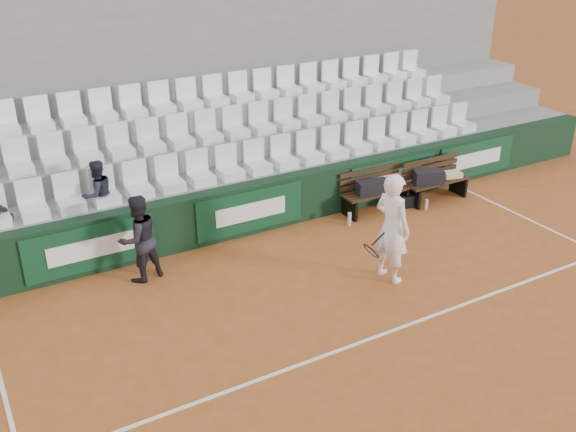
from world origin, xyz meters
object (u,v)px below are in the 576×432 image
(spectator_c, at_px, (95,170))
(sports_bag_ground, at_px, (405,201))
(water_bottle_near, at_px, (349,219))
(water_bottle_far, at_px, (426,204))
(bench_left, at_px, (375,201))
(ball_kid, at_px, (139,238))
(sports_bag_right, at_px, (429,177))
(tennis_player, at_px, (392,228))
(sports_bag_left, at_px, (372,187))
(bench_right, at_px, (436,190))

(spectator_c, bearing_deg, sports_bag_ground, 151.85)
(water_bottle_near, distance_m, water_bottle_far, 1.83)
(bench_left, bearing_deg, ball_kid, -177.22)
(bench_left, xyz_separation_m, spectator_c, (-5.37, 0.94, 1.40))
(sports_bag_right, relative_size, tennis_player, 0.33)
(ball_kid, distance_m, spectator_c, 1.50)
(water_bottle_near, relative_size, ball_kid, 0.18)
(sports_bag_ground, bearing_deg, tennis_player, -134.23)
(sports_bag_left, height_order, tennis_player, tennis_player)
(bench_right, distance_m, tennis_player, 3.69)
(water_bottle_near, bearing_deg, tennis_player, -106.37)
(bench_right, height_order, water_bottle_near, bench_right)
(sports_bag_left, relative_size, water_bottle_near, 2.38)
(sports_bag_left, distance_m, ball_kid, 4.92)
(sports_bag_ground, relative_size, spectator_c, 0.34)
(tennis_player, bearing_deg, ball_kid, 150.49)
(sports_bag_right, xyz_separation_m, sports_bag_ground, (-0.52, 0.09, -0.46))
(bench_right, distance_m, water_bottle_near, 2.34)
(bench_left, xyz_separation_m, water_bottle_near, (-0.85, -0.29, -0.09))
(sports_bag_left, height_order, sports_bag_ground, sports_bag_left)
(sports_bag_ground, bearing_deg, ball_kid, -178.77)
(water_bottle_far, height_order, spectator_c, spectator_c)
(tennis_player, height_order, spectator_c, spectator_c)
(bench_right, height_order, sports_bag_left, sports_bag_left)
(sports_bag_ground, bearing_deg, bench_left, 169.71)
(water_bottle_far, distance_m, spectator_c, 6.67)
(bench_left, xyz_separation_m, water_bottle_far, (0.97, -0.48, -0.11))
(sports_bag_left, distance_m, sports_bag_ground, 0.95)
(tennis_player, bearing_deg, water_bottle_near, 73.63)
(bench_right, height_order, ball_kid, ball_kid)
(sports_bag_right, bearing_deg, sports_bag_ground, 169.99)
(sports_bag_ground, bearing_deg, water_bottle_far, -50.82)
(tennis_player, bearing_deg, bench_right, 36.05)
(water_bottle_near, xyz_separation_m, water_bottle_far, (1.82, -0.19, -0.02))
(bench_left, distance_m, spectator_c, 5.63)
(sports_bag_ground, relative_size, water_bottle_far, 1.82)
(tennis_player, bearing_deg, spectator_c, 140.53)
(water_bottle_near, bearing_deg, sports_bag_right, 2.03)
(bench_right, xyz_separation_m, water_bottle_far, (-0.52, -0.31, -0.11))
(bench_right, bearing_deg, water_bottle_near, -177.15)
(bench_left, distance_m, sports_bag_ground, 0.69)
(spectator_c, bearing_deg, tennis_player, 122.33)
(ball_kid, bearing_deg, spectator_c, -90.85)
(sports_bag_right, xyz_separation_m, spectator_c, (-6.57, 1.15, 1.03))
(sports_bag_right, xyz_separation_m, water_bottle_near, (-2.05, -0.07, -0.46))
(bench_right, bearing_deg, spectator_c, 170.81)
(sports_bag_ground, bearing_deg, spectator_c, 170.05)
(sports_bag_left, height_order, water_bottle_near, sports_bag_left)
(water_bottle_near, bearing_deg, bench_right, 2.85)
(sports_bag_ground, height_order, tennis_player, tennis_player)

